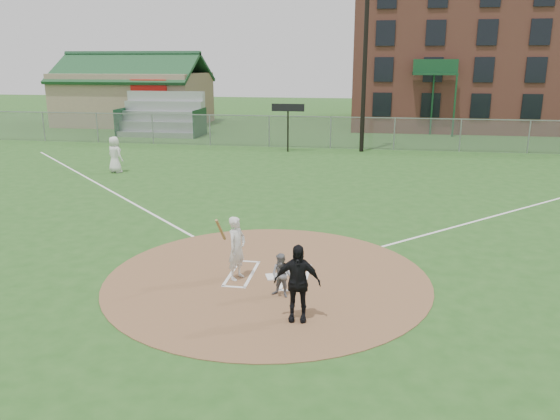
% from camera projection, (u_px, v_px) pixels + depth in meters
% --- Properties ---
extents(ground, '(140.00, 140.00, 0.00)m').
position_uv_depth(ground, '(268.00, 278.00, 14.21)').
color(ground, '#24511B').
rests_on(ground, ground).
extents(dirt_circle, '(8.40, 8.40, 0.02)m').
position_uv_depth(dirt_circle, '(268.00, 278.00, 14.21)').
color(dirt_circle, '#865F3F').
rests_on(dirt_circle, ground).
extents(home_plate, '(0.54, 0.54, 0.03)m').
position_uv_depth(home_plate, '(274.00, 277.00, 14.22)').
color(home_plate, white).
rests_on(home_plate, dirt_circle).
extents(foul_line_first, '(17.04, 17.04, 0.01)m').
position_uv_depth(foul_line_first, '(535.00, 205.00, 21.37)').
color(foul_line_first, white).
rests_on(foul_line_first, ground).
extents(foul_line_third, '(17.04, 17.04, 0.01)m').
position_uv_depth(foul_line_third, '(106.00, 188.00, 24.18)').
color(foul_line_third, white).
rests_on(foul_line_third, ground).
extents(catcher, '(0.62, 0.55, 1.07)m').
position_uv_depth(catcher, '(282.00, 275.00, 12.94)').
color(catcher, slate).
rests_on(catcher, dirt_circle).
extents(umpire, '(1.03, 0.47, 1.72)m').
position_uv_depth(umpire, '(297.00, 283.00, 11.69)').
color(umpire, black).
rests_on(umpire, dirt_circle).
extents(ondeck_player, '(1.05, 0.90, 1.81)m').
position_uv_depth(ondeck_player, '(115.00, 155.00, 27.35)').
color(ondeck_player, silver).
rests_on(ondeck_player, ground).
extents(batters_boxes, '(2.08, 1.88, 0.01)m').
position_uv_depth(batters_boxes, '(269.00, 275.00, 14.35)').
color(batters_boxes, white).
rests_on(batters_boxes, dirt_circle).
extents(batter_at_plate, '(0.66, 1.06, 1.78)m').
position_uv_depth(batter_at_plate, '(237.00, 248.00, 13.93)').
color(batter_at_plate, silver).
rests_on(batter_at_plate, dirt_circle).
extents(outfield_fence, '(56.08, 0.08, 2.03)m').
position_uv_depth(outfield_fence, '(331.00, 132.00, 34.87)').
color(outfield_fence, slate).
rests_on(outfield_fence, ground).
extents(bleachers, '(6.08, 3.20, 3.20)m').
position_uv_depth(bleachers, '(161.00, 114.00, 40.75)').
color(bleachers, '#B7BABF').
rests_on(bleachers, ground).
extents(clubhouse, '(12.20, 8.71, 6.23)m').
position_uv_depth(clubhouse, '(135.00, 97.00, 47.78)').
color(clubhouse, '#9E886B').
rests_on(clubhouse, ground).
extents(brick_warehouse, '(30.00, 17.17, 15.00)m').
position_uv_depth(brick_warehouse, '(537.00, 35.00, 45.83)').
color(brick_warehouse, '#9C5243').
rests_on(brick_warehouse, ground).
extents(light_pole, '(1.20, 0.30, 12.22)m').
position_uv_depth(light_pole, '(366.00, 40.00, 32.12)').
color(light_pole, black).
rests_on(light_pole, ground).
extents(scoreboard_sign, '(2.00, 0.10, 2.93)m').
position_uv_depth(scoreboard_sign, '(288.00, 113.00, 33.19)').
color(scoreboard_sign, black).
rests_on(scoreboard_sign, ground).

